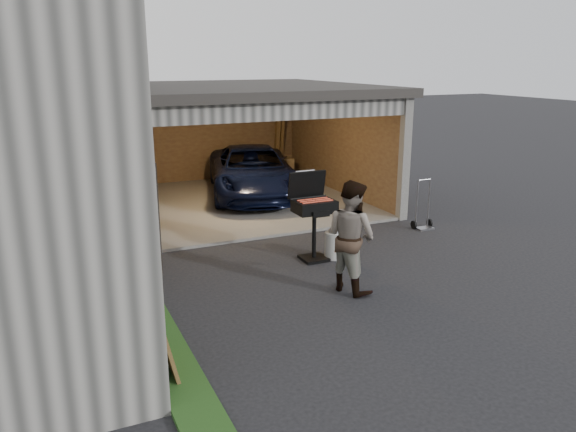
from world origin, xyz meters
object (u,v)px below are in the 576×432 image
bbq_grill (313,209)px  hand_truck (423,219)px  minivan (253,174)px  woman (140,239)px  man (351,236)px  plywood_panel (160,332)px  propane_tank (334,245)px

bbq_grill → hand_truck: size_ratio=1.46×
minivan → hand_truck: minivan is taller
woman → man: man is taller
man → plywood_panel: bearing=93.1°
minivan → propane_tank: size_ratio=9.20×
man → bbq_grill: 1.48m
woman → hand_truck: size_ratio=1.37×
propane_tank → woman: bearing=175.4°
minivan → woman: 5.98m
man → propane_tank: size_ratio=3.56×
man → hand_truck: 3.87m
minivan → hand_truck: size_ratio=4.19×
minivan → propane_tank: 5.00m
minivan → man: man is taller
woman → bbq_grill: size_ratio=0.94×
woman → bbq_grill: (3.00, -0.16, 0.20)m
minivan → bbq_grill: 4.92m
man → hand_truck: size_ratio=1.62×
man → plywood_panel: size_ratio=1.74×
woman → man: (2.90, -1.63, 0.14)m
bbq_grill → plywood_panel: (-3.30, -2.66, -0.44)m
bbq_grill → propane_tank: bearing=-16.7°
plywood_panel → hand_truck: (6.30, 3.39, -0.29)m
minivan → propane_tank: bearing=-79.0°
minivan → bbq_grill: (-0.70, -4.86, 0.31)m
propane_tank → hand_truck: bearing=17.7°
woman → propane_tank: size_ratio=3.01×
propane_tank → plywood_panel: plywood_panel is taller
woman → plywood_panel: size_ratio=1.47×
woman → propane_tank: bearing=70.5°
man → propane_tank: 1.57m
man → hand_truck: man is taller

